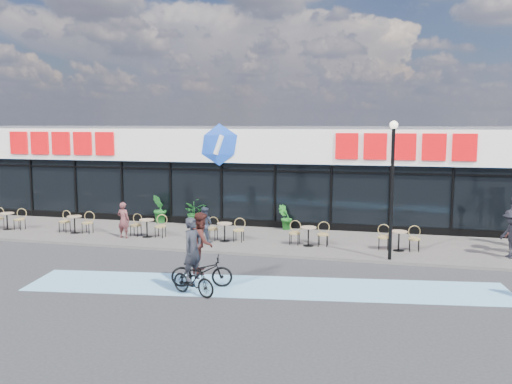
% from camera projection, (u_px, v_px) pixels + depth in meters
% --- Properties ---
extents(ground, '(120.00, 120.00, 0.00)m').
position_uv_depth(ground, '(160.00, 265.00, 18.26)').
color(ground, '#28282B').
rests_on(ground, ground).
extents(sidewalk, '(44.00, 5.00, 0.10)m').
position_uv_depth(sidewalk, '(204.00, 237.00, 22.59)').
color(sidewalk, '#5A5450').
rests_on(sidewalk, ground).
extents(bike_lane, '(14.17, 4.13, 0.01)m').
position_uv_depth(bike_lane, '(265.00, 287.00, 15.86)').
color(bike_lane, '#6FACD2').
rests_on(bike_lane, ground).
extents(building, '(30.60, 6.57, 4.75)m').
position_uv_depth(building, '(239.00, 171.00, 27.52)').
color(building, black).
rests_on(building, ground).
extents(lamp_post, '(0.28, 0.28, 4.75)m').
position_uv_depth(lamp_post, '(392.00, 177.00, 18.30)').
color(lamp_post, black).
rests_on(lamp_post, sidewalk).
extents(bistro_set_1, '(1.54, 0.62, 0.90)m').
position_uv_depth(bistro_set_1, '(9.00, 219.00, 23.93)').
color(bistro_set_1, tan).
rests_on(bistro_set_1, sidewalk).
extents(bistro_set_2, '(1.54, 0.62, 0.90)m').
position_uv_depth(bistro_set_2, '(76.00, 222.00, 23.13)').
color(bistro_set_2, tan).
rests_on(bistro_set_2, sidewalk).
extents(bistro_set_3, '(1.54, 0.62, 0.90)m').
position_uv_depth(bistro_set_3, '(148.00, 226.00, 22.33)').
color(bistro_set_3, tan).
rests_on(bistro_set_3, sidewalk).
extents(bistro_set_4, '(1.54, 0.62, 0.90)m').
position_uv_depth(bistro_set_4, '(225.00, 230.00, 21.53)').
color(bistro_set_4, tan).
rests_on(bistro_set_4, sidewalk).
extents(bistro_set_5, '(1.54, 0.62, 0.90)m').
position_uv_depth(bistro_set_5, '(309.00, 234.00, 20.73)').
color(bistro_set_5, tan).
rests_on(bistro_set_5, sidewalk).
extents(bistro_set_6, '(1.54, 0.62, 0.90)m').
position_uv_depth(bistro_set_6, '(399.00, 238.00, 19.94)').
color(bistro_set_6, tan).
rests_on(bistro_set_6, sidewalk).
extents(potted_plant_left, '(0.83, 0.91, 1.35)m').
position_uv_depth(potted_plant_left, '(160.00, 209.00, 25.32)').
color(potted_plant_left, '#1D6824').
rests_on(potted_plant_left, sidewalk).
extents(potted_plant_mid, '(1.33, 1.23, 1.20)m').
position_uv_depth(potted_plant_mid, '(194.00, 212.00, 24.95)').
color(potted_plant_mid, '#1D6625').
rests_on(potted_plant_mid, sidewalk).
extents(potted_plant_right, '(0.76, 0.70, 1.10)m').
position_uv_depth(potted_plant_right, '(285.00, 217.00, 23.80)').
color(potted_plant_right, '#1C621D').
rests_on(potted_plant_right, sidewalk).
extents(patron_left, '(0.58, 0.42, 1.48)m').
position_uv_depth(patron_left, '(123.00, 220.00, 22.08)').
color(patron_left, brown).
rests_on(patron_left, sidewalk).
extents(patron_right, '(0.75, 0.62, 1.42)m').
position_uv_depth(patron_right, '(204.00, 225.00, 21.23)').
color(patron_right, '#272E3D').
rests_on(patron_right, sidewalk).
extents(pedestrian_a, '(0.97, 1.25, 1.70)m').
position_uv_depth(pedestrian_a, '(511.00, 234.00, 18.77)').
color(pedestrian_a, black).
rests_on(pedestrian_a, sidewalk).
extents(cyclist_a, '(1.89, 1.04, 2.22)m').
position_uv_depth(cyclist_a, '(202.00, 257.00, 15.75)').
color(cyclist_a, black).
rests_on(cyclist_a, ground).
extents(cyclist_c, '(1.53, 0.93, 2.20)m').
position_uv_depth(cyclist_c, '(193.00, 266.00, 14.97)').
color(cyclist_c, black).
rests_on(cyclist_c, ground).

